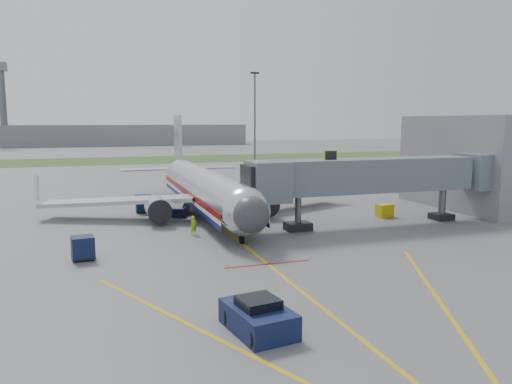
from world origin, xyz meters
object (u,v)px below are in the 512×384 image
object	(u,v)px
airliner	(205,188)
pushback_tug	(258,317)
ramp_worker	(194,226)
belt_loader	(180,210)

from	to	relation	value
airliner	pushback_tug	size ratio (longest dim) A/B	8.74
airliner	pushback_tug	world-z (taller)	airliner
pushback_tug	ramp_worker	bearing A→B (deg)	87.12
pushback_tug	ramp_worker	xyz separation A→B (m)	(1.00, 19.91, 0.15)
ramp_worker	airliner	bearing A→B (deg)	47.73
airliner	belt_loader	distance (m)	3.30
pushback_tug	belt_loader	xyz separation A→B (m)	(1.51, 29.48, -0.16)
pushback_tug	belt_loader	bearing A→B (deg)	87.06
belt_loader	ramp_worker	size ratio (longest dim) A/B	2.62
airliner	ramp_worker	world-z (taller)	airliner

